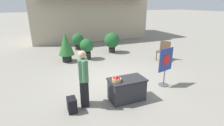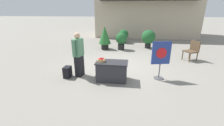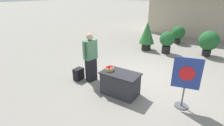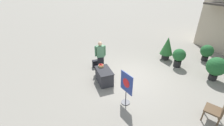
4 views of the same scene
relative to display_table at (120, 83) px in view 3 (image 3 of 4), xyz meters
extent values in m
plane|color=gray|center=(0.15, 1.41, -0.35)|extent=(120.00, 120.00, 0.00)
cube|color=#2D2D33|center=(0.00, 0.00, -0.02)|extent=(1.06, 0.62, 0.66)
cube|color=#242428|center=(0.00, 0.00, 0.33)|extent=(1.13, 0.66, 0.04)
cylinder|color=tan|center=(-0.37, -0.04, 0.40)|extent=(0.27, 0.27, 0.10)
sphere|color=red|center=(-0.29, -0.03, 0.44)|extent=(0.08, 0.08, 0.08)
sphere|color=red|center=(-0.33, 0.04, 0.44)|extent=(0.08, 0.08, 0.08)
sphere|color=red|center=(-0.42, 0.03, 0.44)|extent=(0.08, 0.08, 0.08)
sphere|color=red|center=(-0.46, -0.04, 0.44)|extent=(0.08, 0.08, 0.08)
sphere|color=red|center=(-0.42, -0.11, 0.44)|extent=(0.08, 0.08, 0.08)
sphere|color=#A30F14|center=(-0.33, -0.11, 0.44)|extent=(0.08, 0.08, 0.08)
sphere|color=#A30F14|center=(-0.37, -0.05, 0.47)|extent=(0.08, 0.08, 0.08)
cube|color=black|center=(-1.30, 0.22, 0.05)|extent=(0.29, 0.38, 0.81)
cube|color=#4C7F5B|center=(-1.30, 0.22, 0.78)|extent=(0.33, 0.46, 0.64)
sphere|color=tan|center=(-1.30, 0.22, 1.22)|extent=(0.23, 0.23, 0.23)
cylinder|color=#4C7F5B|center=(-1.26, 0.47, 0.81)|extent=(0.09, 0.09, 0.59)
cylinder|color=#4C7F5B|center=(-1.34, -0.04, 0.81)|extent=(0.09, 0.09, 0.59)
cube|color=black|center=(-1.72, 0.01, -0.14)|extent=(0.24, 0.34, 0.42)
cylinder|color=#4C4C51|center=(1.73, 0.36, -0.34)|extent=(0.36, 0.36, 0.03)
cylinder|color=#4C4C51|center=(1.73, 0.36, -0.05)|extent=(0.04, 0.04, 0.55)
cube|color=navy|center=(1.73, 0.36, 0.64)|extent=(0.68, 0.19, 0.83)
cylinder|color=red|center=(1.74, 0.34, 0.64)|extent=(0.38, 0.09, 0.39)
cylinder|color=black|center=(-0.02, 6.82, -0.21)|extent=(0.37, 0.37, 0.29)
sphere|color=#1E5628|center=(-0.02, 6.82, 0.32)|extent=(0.76, 0.76, 0.76)
cylinder|color=black|center=(-1.10, 4.59, -0.17)|extent=(0.48, 0.48, 0.37)
cone|color=#28662D|center=(-1.10, 4.59, 0.58)|extent=(0.80, 0.80, 1.13)
cylinder|color=black|center=(1.75, 5.30, -0.21)|extent=(0.39, 0.39, 0.30)
sphere|color=#1E5628|center=(1.75, 5.30, 0.41)|extent=(0.93, 0.93, 0.93)
cylinder|color=black|center=(-0.03, 4.60, -0.16)|extent=(0.42, 0.42, 0.38)
sphere|color=#1E5628|center=(-0.03, 4.60, 0.39)|extent=(0.73, 0.73, 0.73)
camera|label=1|loc=(-2.34, -4.32, 2.55)|focal=28.00mm
camera|label=2|loc=(0.69, -4.98, 2.07)|focal=24.00mm
camera|label=3|loc=(2.33, -4.00, 2.54)|focal=28.00mm
camera|label=4|loc=(5.99, -1.86, 3.99)|focal=24.00mm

